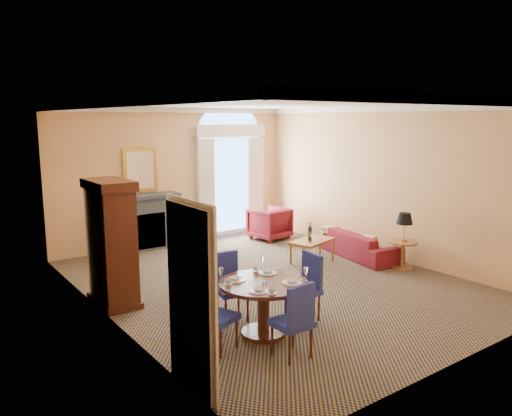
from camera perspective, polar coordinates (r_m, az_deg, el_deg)
ground at (r=9.22m, az=1.84°, el=-8.42°), size 7.50×7.50×0.00m
room_envelope at (r=9.27m, az=-0.74°, el=7.51°), size 6.04×7.52×3.45m
armoire at (r=8.23m, az=-16.17°, el=-4.09°), size 0.58×1.02×2.01m
dining_table at (r=6.87m, az=0.85°, el=-9.99°), size 1.22×1.22×0.97m
dining_chair_north at (r=7.49m, az=-3.18°, el=-8.34°), size 0.52×0.52×0.99m
dining_chair_south at (r=6.23m, az=4.61°, el=-12.24°), size 0.47×0.48×0.99m
dining_chair_east at (r=7.47m, az=5.86°, el=-8.43°), size 0.49×0.48×0.99m
dining_chair_west at (r=6.43m, az=-5.15°, el=-11.52°), size 0.57×0.57×0.99m
sofa at (r=10.95m, az=11.89°, el=-4.12°), size 1.07×2.02×0.56m
armchair at (r=12.32m, az=1.52°, el=-1.77°), size 0.95×0.97×0.79m
coffee_table at (r=10.32m, az=6.44°, el=-3.83°), size 1.07×0.77×0.87m
side_table at (r=10.24m, az=16.54°, el=-2.89°), size 0.56×0.56×1.11m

